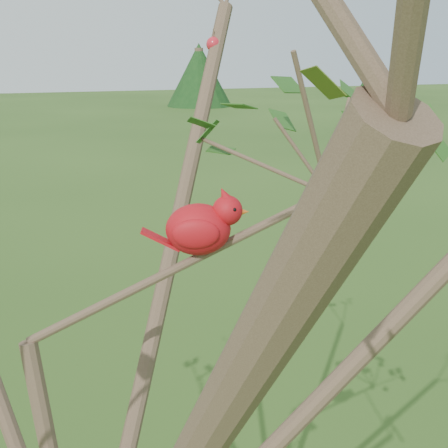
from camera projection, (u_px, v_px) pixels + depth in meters
name	position (u px, v px, depth m)	size (l,w,h in m)	color
crabapple_tree	(68.00, 276.00, 0.92)	(2.35, 2.05, 2.95)	#493627
cardinal	(202.00, 227.00, 1.08)	(0.21, 0.13, 0.15)	red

